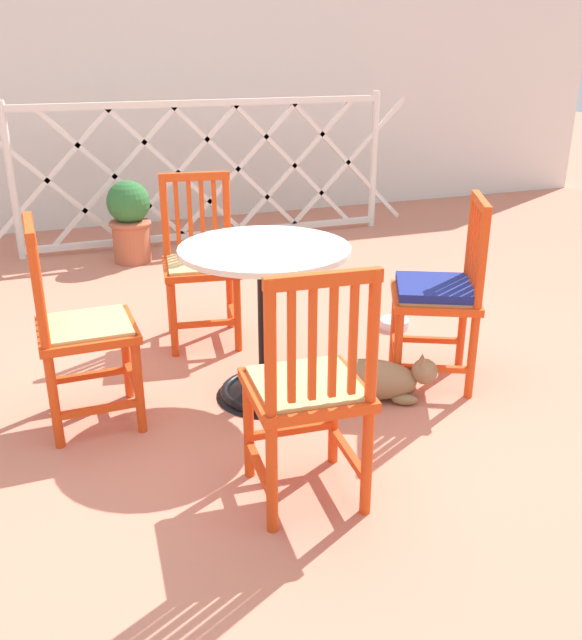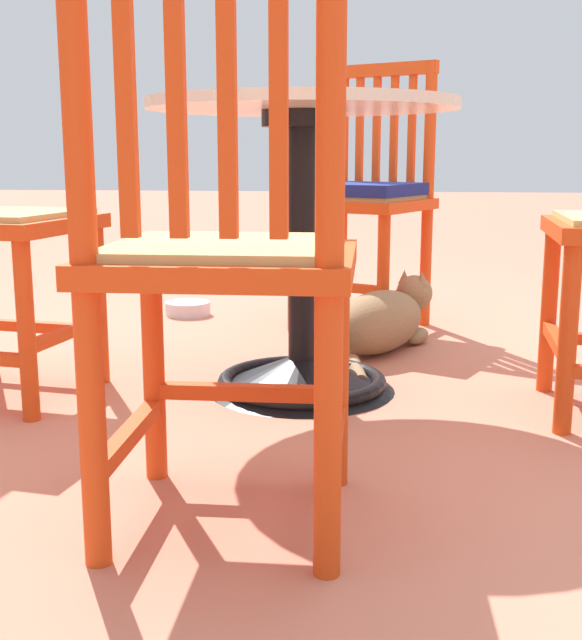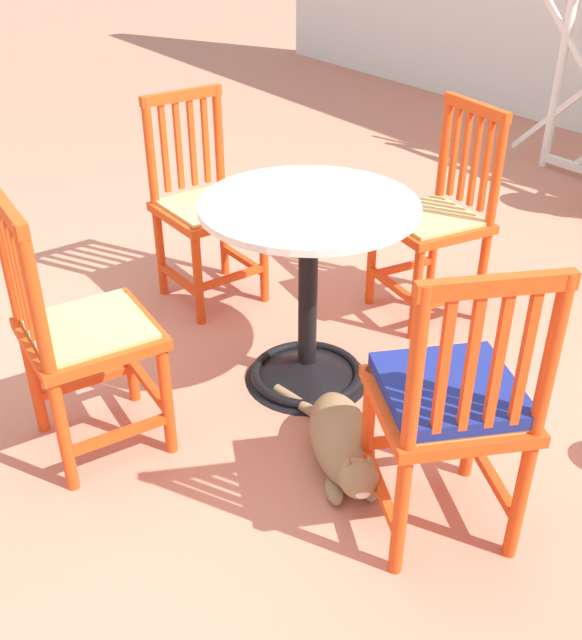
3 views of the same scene
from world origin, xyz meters
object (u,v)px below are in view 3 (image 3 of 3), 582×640
Objects in this scene: orange_chair_facing_out at (451,404)px; orange_chair_by_planter at (81,335)px; orange_chair_tucked_in at (205,207)px; tabby_cat at (343,446)px; cafe_table at (308,315)px; orange_chair_at_corner at (436,220)px.

orange_chair_facing_out is 1.00× the size of orange_chair_by_planter.
orange_chair_facing_out is 1.64m from orange_chair_tucked_in.
orange_chair_tucked_in is at bearing 174.08° from orange_chair_facing_out.
orange_chair_by_planter is at bearing -134.42° from tabby_cat.
tabby_cat is (0.48, -0.21, -0.19)m from cafe_table.
orange_chair_facing_out is 1.26× the size of tabby_cat.
orange_chair_tucked_in reaches higher than cafe_table.
orange_chair_at_corner is at bearing 90.28° from orange_chair_by_planter.
orange_chair_by_planter is (0.01, -1.57, 0.00)m from orange_chair_at_corner.
cafe_table is 0.83× the size of orange_chair_at_corner.
orange_chair_facing_out is at bearing 35.87° from orange_chair_by_planter.
orange_chair_at_corner is 1.00m from orange_chair_tucked_in.
orange_chair_facing_out is at bearing -5.92° from orange_chair_tucked_in.
orange_chair_at_corner reaches higher than tabby_cat.
orange_chair_tucked_in is 1.35m from tabby_cat.
orange_chair_facing_out reaches higher than cafe_table.
orange_chair_facing_out is (0.83, -0.13, 0.16)m from cafe_table.
orange_chair_facing_out and orange_chair_tucked_in have the same top height.
cafe_table reaches higher than tabby_cat.
orange_chair_by_planter reaches higher than tabby_cat.
orange_chair_at_corner is (-0.95, 0.89, -0.01)m from orange_chair_facing_out.
tabby_cat is at bearing 45.58° from orange_chair_by_planter.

